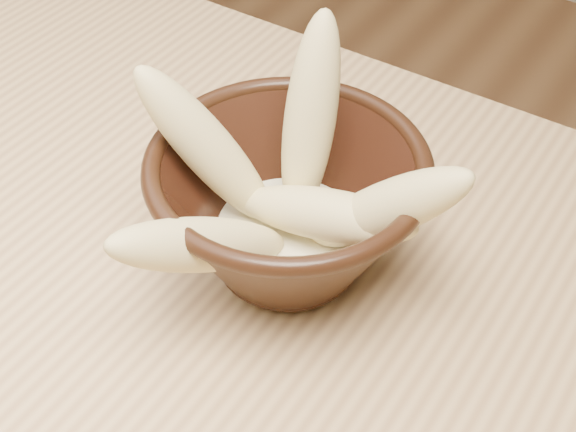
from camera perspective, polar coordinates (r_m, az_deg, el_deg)
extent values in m
cylinder|color=black|center=(0.57, 0.00, -3.16)|extent=(0.08, 0.08, 0.01)
cylinder|color=black|center=(0.56, 0.00, -1.84)|extent=(0.08, 0.08, 0.01)
torus|color=black|center=(0.51, 0.00, 3.61)|extent=(0.19, 0.19, 0.01)
cylinder|color=#EDE6BE|center=(0.55, 0.00, -1.20)|extent=(0.11, 0.11, 0.01)
ellipsoid|color=#E8D089|center=(0.53, 1.58, 6.97)|extent=(0.05, 0.08, 0.15)
ellipsoid|color=#E8D089|center=(0.53, -5.80, 4.87)|extent=(0.11, 0.07, 0.14)
ellipsoid|color=#E8D089|center=(0.50, 6.97, 0.49)|extent=(0.12, 0.05, 0.12)
ellipsoid|color=#E8D089|center=(0.52, 2.71, 0.12)|extent=(0.13, 0.05, 0.06)
ellipsoid|color=#E8D089|center=(0.49, -6.09, -2.05)|extent=(0.08, 0.14, 0.10)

